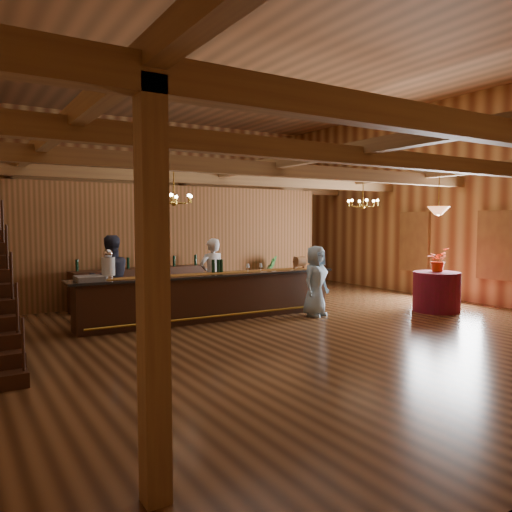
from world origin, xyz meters
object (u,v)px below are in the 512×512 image
backbar_shelf (140,287)px  chandelier_left (174,198)px  round_table (436,292)px  pendant_lamp (439,211)px  beverage_dispenser (108,265)px  chandelier_right (363,203)px  tasting_bar (211,296)px  staff_second (110,279)px  raffle_drum (300,262)px  bartender (212,275)px  guest (316,281)px  floor_plant (268,275)px

backbar_shelf → chandelier_left: bearing=-98.1°
round_table → pendant_lamp: size_ratio=1.21×
beverage_dispenser → chandelier_right: (6.51, -0.26, 1.33)m
tasting_bar → beverage_dispenser: (-2.19, 0.12, 0.78)m
staff_second → raffle_drum: bearing=164.5°
beverage_dispenser → chandelier_right: chandelier_right is taller
chandelier_left → chandelier_right: size_ratio=1.00×
round_table → tasting_bar: bearing=159.0°
raffle_drum → staff_second: bearing=167.0°
chandelier_right → bartender: size_ratio=0.46×
backbar_shelf → guest: size_ratio=2.16×
backbar_shelf → guest: (2.95, -3.35, 0.31)m
chandelier_left → tasting_bar: bearing=0.8°
bartender → guest: bartender is taller
beverage_dispenser → chandelier_left: chandelier_left is taller
pendant_lamp → floor_plant: pendant_lamp is taller
backbar_shelf → staff_second: staff_second is taller
chandelier_right → guest: bearing=-161.0°
backbar_shelf → guest: bearing=-54.4°
backbar_shelf → chandelier_right: 6.10m
guest → floor_plant: (0.90, 3.33, -0.22)m
round_table → bartender: size_ratio=0.62×
tasting_bar → chandelier_left: chandelier_left is taller
beverage_dispenser → backbar_shelf: bearing=58.7°
beverage_dispenser → round_table: beverage_dispenser is taller
guest → beverage_dispenser: bearing=147.8°
beverage_dispenser → round_table: (7.22, -2.05, -0.82)m
chandelier_right → staff_second: 6.57m
tasting_bar → beverage_dispenser: bearing=178.7°
beverage_dispenser → guest: bearing=-12.7°
pendant_lamp → round_table: bearing=0.0°
raffle_drum → pendant_lamp: 3.48m
backbar_shelf → beverage_dispenser: bearing=-127.1°
raffle_drum → round_table: bearing=-33.7°
pendant_lamp → tasting_bar: bearing=159.0°
floor_plant → backbar_shelf: bearing=179.6°
chandelier_left → bartender: (1.31, 0.87, -1.75)m
raffle_drum → pendant_lamp: size_ratio=0.38×
guest → floor_plant: 3.45m
raffle_drum → floor_plant: 2.76m
tasting_bar → guest: guest is taller
chandelier_left → raffle_drum: bearing=-1.9°
raffle_drum → chandelier_right: chandelier_right is taller
chandelier_left → bartender: size_ratio=0.46×
raffle_drum → backbar_shelf: 4.08m
pendant_lamp → floor_plant: 5.13m
raffle_drum → bartender: bartender is taller
raffle_drum → guest: bearing=-98.5°
guest → chandelier_right: bearing=-0.6°
chandelier_right → pendant_lamp: size_ratio=0.89×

